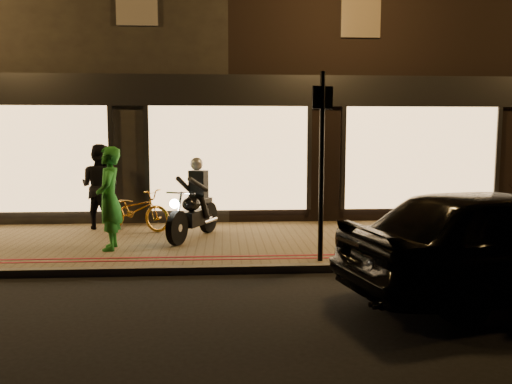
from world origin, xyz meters
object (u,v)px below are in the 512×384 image
(sign_post, at_px, (322,157))
(bicycle_gold, at_px, (135,210))
(motorcycle, at_px, (194,207))
(person_green, at_px, (109,198))
(parked_car, at_px, (502,241))

(sign_post, xyz_separation_m, bicycle_gold, (-3.45, 2.82, -1.23))
(sign_post, bearing_deg, motorcycle, 137.53)
(motorcycle, relative_size, bicycle_gold, 1.08)
(person_green, height_order, parked_car, person_green)
(motorcycle, bearing_deg, bicycle_gold, 170.71)
(sign_post, distance_m, person_green, 3.79)
(person_green, bearing_deg, sign_post, 66.85)
(bicycle_gold, bearing_deg, sign_post, -105.00)
(motorcycle, distance_m, parked_car, 5.51)
(sign_post, distance_m, parked_car, 2.83)
(person_green, distance_m, parked_car, 6.25)
(motorcycle, relative_size, parked_car, 0.41)
(bicycle_gold, bearing_deg, person_green, -159.42)
(motorcycle, bearing_deg, parked_car, -15.34)
(motorcycle, xyz_separation_m, person_green, (-1.43, -0.91, 0.30))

